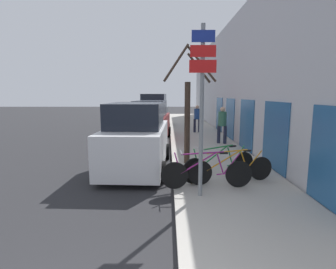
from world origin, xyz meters
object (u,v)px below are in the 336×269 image
pedestrian_far (222,122)px  street_tree (188,112)px  parked_car_1 (150,123)px  pedestrian_near (197,117)px  parked_car_0 (137,139)px  parked_car_2 (154,113)px  signpost (202,102)px  bicycle_1 (231,168)px  bicycle_0 (207,173)px  bicycle_2 (220,165)px

pedestrian_far → street_tree: size_ratio=0.44×
parked_car_1 → pedestrian_near: parked_car_1 is taller
parked_car_0 → pedestrian_near: (2.88, 7.65, 0.10)m
street_tree → parked_car_1: bearing=107.5°
parked_car_2 → pedestrian_far: parked_car_2 is taller
parked_car_0 → parked_car_2: parked_car_2 is taller
signpost → parked_car_0: signpost is taller
parked_car_2 → bicycle_1: bearing=-74.1°
signpost → street_tree: (-0.08, 2.98, -0.43)m
bicycle_0 → parked_car_0: 3.11m
bicycle_2 → pedestrian_near: bearing=-27.7°
bicycle_1 → street_tree: street_tree is taller
bicycle_0 → pedestrian_near: pedestrian_near is taller
bicycle_2 → parked_car_0: bearing=32.7°
bicycle_0 → bicycle_2: (0.47, 0.72, 0.00)m
street_tree → signpost: bearing=-88.5°
pedestrian_near → street_tree: street_tree is taller
signpost → parked_car_2: size_ratio=0.88×
bicycle_1 → bicycle_2: 0.39m
bicycle_1 → bicycle_2: (-0.26, 0.30, 0.02)m
bicycle_0 → pedestrian_near: size_ratio=1.39×
bicycle_0 → street_tree: bearing=3.2°
signpost → bicycle_2: bearing=60.3°
bicycle_1 → parked_car_0: size_ratio=0.54×
bicycle_2 → parked_car_1: (-2.39, 6.86, 0.44)m
parked_car_2 → bicycle_2: bearing=-74.9°
signpost → parked_car_2: bearing=97.5°
bicycle_0 → signpost: bearing=151.7°
signpost → parked_car_1: 8.38m
signpost → bicycle_2: signpost is taller
signpost → street_tree: bearing=91.5°
bicycle_2 → pedestrian_far: (1.16, 5.45, 0.62)m
bicycle_0 → parked_car_2: (-2.01, 13.04, 0.58)m
pedestrian_far → parked_car_0: bearing=65.8°
parked_car_2 → pedestrian_near: parked_car_2 is taller
signpost → pedestrian_far: size_ratio=2.19×
parked_car_1 → parked_car_2: parked_car_2 is taller
signpost → bicycle_0: (0.23, 0.51, -1.80)m
parked_car_0 → street_tree: 1.96m
signpost → pedestrian_near: signpost is taller
bicycle_2 → pedestrian_far: pedestrian_far is taller
signpost → pedestrian_near: (1.07, 10.45, -1.23)m
street_tree → pedestrian_far: bearing=62.3°
parked_car_2 → street_tree: bearing=-77.2°
signpost → bicycle_1: bearing=44.3°
pedestrian_near → street_tree: size_ratio=0.42×
pedestrian_near → pedestrian_far: pedestrian_far is taller
bicycle_0 → parked_car_2: parked_car_2 is taller
parked_car_2 → street_tree: (1.71, -10.57, 0.79)m
pedestrian_near → parked_car_0: bearing=75.1°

